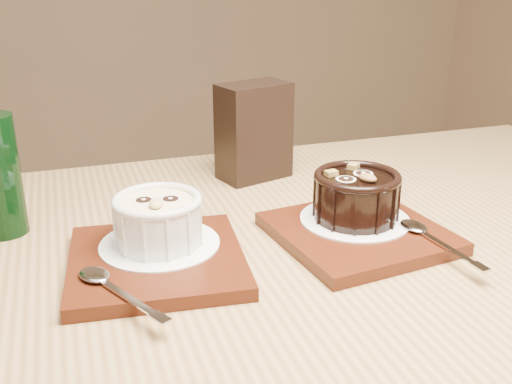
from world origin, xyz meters
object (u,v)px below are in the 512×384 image
Objects in this scene: ramekin_white at (158,218)px; tray_right at (358,233)px; table at (302,333)px; tray_left at (157,261)px; ramekin_dark at (356,194)px; condiment_stand at (254,131)px.

ramekin_white is 0.53× the size of tray_right.
table is 0.19m from tray_left.
table is 0.17m from ramekin_dark.
condiment_stand is (0.19, 0.23, 0.06)m from tray_left.
condiment_stand is (0.04, 0.27, 0.16)m from table.
table is 0.13m from tray_right.
table is 6.83× the size of tray_left.
table is 12.16× the size of ramekin_dark.
condiment_stand is at bearing 62.39° from ramekin_white.
tray_right is 0.05m from ramekin_dark.
table is at bearing -169.91° from ramekin_dark.
tray_left is 0.23m from tray_right.
table is at bearing -16.14° from tray_left.
tray_right reaches higher than table.
table is at bearing -98.97° from condiment_stand.
condiment_stand is at bearing 82.21° from ramekin_dark.
ramekin_white is 0.23m from tray_right.
tray_left is (-0.15, 0.04, 0.10)m from table.
tray_left is at bearing -130.36° from condiment_stand.
ramekin_dark is (0.01, 0.02, 0.04)m from tray_right.
tray_left is 0.31m from condiment_stand.
condiment_stand reaches higher than ramekin_dark.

